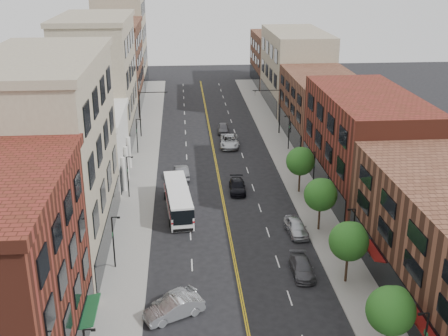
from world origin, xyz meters
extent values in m
plane|color=black|center=(0.00, 0.00, 0.00)|extent=(220.00, 220.00, 0.00)
cube|color=gray|center=(-10.00, 35.00, 0.07)|extent=(4.00, 110.00, 0.15)
cube|color=gray|center=(10.00, 35.00, 0.07)|extent=(4.00, 110.00, 0.15)
cube|color=gray|center=(-17.00, 13.00, 9.00)|extent=(10.00, 22.00, 18.00)
cube|color=silver|center=(-17.00, 31.00, 4.00)|extent=(10.00, 14.00, 8.00)
cube|color=gray|center=(-17.00, 48.00, 9.00)|extent=(10.00, 20.00, 18.00)
cube|color=brown|center=(-17.00, 68.00, 7.50)|extent=(10.00, 20.00, 15.00)
cube|color=gray|center=(-17.00, 86.00, 10.00)|extent=(10.00, 16.00, 20.00)
cube|color=#5B2418|center=(17.00, 24.00, 6.00)|extent=(10.00, 22.00, 12.00)
cube|color=brown|center=(17.00, 45.00, 5.00)|extent=(10.00, 20.00, 10.00)
cube|color=gray|center=(17.00, 66.00, 7.00)|extent=(10.00, 22.00, 14.00)
cube|color=brown|center=(17.00, 86.00, 5.50)|extent=(10.00, 18.00, 11.00)
sphere|color=#175018|center=(9.30, -6.00, 4.04)|extent=(3.40, 3.40, 3.40)
sphere|color=#175018|center=(9.80, -5.60, 4.55)|extent=(2.04, 2.04, 2.04)
cylinder|color=black|center=(9.30, 4.00, 1.40)|extent=(0.22, 0.22, 2.50)
sphere|color=#175018|center=(9.30, 4.00, 4.04)|extent=(3.40, 3.40, 3.40)
sphere|color=#175018|center=(9.80, 4.40, 4.55)|extent=(2.04, 2.04, 2.04)
cylinder|color=black|center=(9.30, 14.00, 1.40)|extent=(0.22, 0.22, 2.50)
sphere|color=#175018|center=(9.30, 14.00, 4.04)|extent=(3.40, 3.40, 3.40)
sphere|color=#175018|center=(9.80, 14.40, 4.55)|extent=(2.04, 2.04, 2.04)
cylinder|color=black|center=(9.30, 24.00, 1.40)|extent=(0.22, 0.22, 2.50)
sphere|color=#175018|center=(9.30, 24.00, 4.04)|extent=(3.40, 3.40, 3.40)
sphere|color=#175018|center=(9.80, 24.40, 4.55)|extent=(2.04, 2.04, 2.04)
cylinder|color=black|center=(-10.65, -8.00, 5.15)|extent=(0.70, 0.10, 0.10)
cube|color=black|center=(-10.40, -8.00, 5.10)|extent=(0.28, 0.14, 0.14)
cylinder|color=black|center=(-11.00, 8.00, 2.65)|extent=(0.14, 0.14, 5.00)
cylinder|color=black|center=(-10.65, 8.00, 5.15)|extent=(0.70, 0.10, 0.10)
cube|color=black|center=(-10.40, 8.00, 5.10)|extent=(0.28, 0.14, 0.14)
cube|color=#19592D|center=(-11.00, 8.00, 3.55)|extent=(0.04, 0.55, 0.35)
cylinder|color=black|center=(-11.00, 24.00, 2.65)|extent=(0.14, 0.14, 5.00)
cylinder|color=black|center=(-10.65, 24.00, 5.15)|extent=(0.70, 0.10, 0.10)
cube|color=black|center=(-10.40, 24.00, 5.10)|extent=(0.28, 0.14, 0.14)
cube|color=#19592D|center=(-11.00, 24.00, 3.55)|extent=(0.04, 0.55, 0.35)
cylinder|color=black|center=(-11.00, 40.00, 2.65)|extent=(0.14, 0.14, 5.00)
cylinder|color=black|center=(-10.65, 40.00, 5.15)|extent=(0.70, 0.10, 0.10)
cube|color=black|center=(-10.40, 40.00, 5.10)|extent=(0.28, 0.14, 0.14)
cube|color=#19592D|center=(-11.00, 40.00, 3.55)|extent=(0.04, 0.55, 0.35)
cylinder|color=black|center=(10.65, -8.00, 5.15)|extent=(0.70, 0.10, 0.10)
cube|color=black|center=(10.40, -8.00, 5.10)|extent=(0.28, 0.14, 0.14)
cube|color=#19592D|center=(11.00, -8.00, 3.55)|extent=(0.04, 0.55, 0.35)
cylinder|color=black|center=(11.00, 8.00, 2.65)|extent=(0.14, 0.14, 5.00)
cylinder|color=black|center=(10.65, 8.00, 5.15)|extent=(0.70, 0.10, 0.10)
cube|color=black|center=(10.40, 8.00, 5.10)|extent=(0.28, 0.14, 0.14)
cube|color=#19592D|center=(11.00, 8.00, 3.55)|extent=(0.04, 0.55, 0.35)
cylinder|color=black|center=(11.00, 24.00, 2.65)|extent=(0.14, 0.14, 5.00)
cylinder|color=black|center=(10.65, 24.00, 5.15)|extent=(0.70, 0.10, 0.10)
cube|color=black|center=(10.40, 24.00, 5.10)|extent=(0.28, 0.14, 0.14)
cube|color=#19592D|center=(11.00, 24.00, 3.55)|extent=(0.04, 0.55, 0.35)
cylinder|color=black|center=(11.00, 40.00, 2.65)|extent=(0.14, 0.14, 5.00)
cylinder|color=black|center=(10.65, 40.00, 5.15)|extent=(0.70, 0.10, 0.10)
cube|color=black|center=(10.40, 40.00, 5.10)|extent=(0.28, 0.14, 0.14)
cube|color=#19592D|center=(11.00, 40.00, 3.55)|extent=(0.04, 0.55, 0.35)
cylinder|color=black|center=(-11.00, 48.00, 3.75)|extent=(0.18, 0.18, 7.20)
cylinder|color=black|center=(-8.80, 48.00, 7.15)|extent=(4.40, 0.12, 0.12)
imported|color=black|center=(-7.00, 48.00, 6.75)|extent=(0.15, 0.18, 0.90)
cylinder|color=black|center=(11.00, 48.00, 3.75)|extent=(0.18, 0.18, 7.20)
cylinder|color=black|center=(8.80, 48.00, 7.15)|extent=(4.40, 0.12, 0.12)
imported|color=black|center=(7.00, 48.00, 6.75)|extent=(0.15, 0.18, 0.90)
cube|color=white|center=(-5.22, 19.78, 1.50)|extent=(3.32, 11.05, 2.63)
cube|color=black|center=(-5.22, 19.78, 2.13)|extent=(3.36, 11.09, 0.95)
cube|color=#A70B13|center=(-5.22, 19.78, 1.22)|extent=(3.36, 11.09, 0.20)
cube|color=black|center=(-4.73, 14.34, 1.72)|extent=(1.99, 0.24, 1.45)
cylinder|color=black|center=(-6.09, 16.06, 0.44)|extent=(0.33, 0.89, 0.87)
cylinder|color=black|center=(-3.70, 16.27, 0.44)|extent=(0.33, 0.89, 0.87)
cylinder|color=black|center=(-6.74, 23.29, 0.44)|extent=(0.33, 0.89, 0.87)
cylinder|color=black|center=(-4.35, 23.50, 0.44)|extent=(0.33, 0.89, 0.87)
imported|color=#ADB1B5|center=(-5.60, 1.68, 0.68)|extent=(4.19, 3.63, 1.36)
imported|color=silver|center=(-5.60, 0.12, 0.80)|extent=(5.07, 3.67, 1.59)
imported|color=#46464A|center=(5.80, 5.66, 0.66)|extent=(1.91, 4.57, 1.32)
imported|color=silver|center=(6.83, 13.45, 0.77)|extent=(2.18, 4.66, 1.54)
imported|color=#4D4E52|center=(-4.76, 30.03, 0.78)|extent=(2.07, 4.88, 1.57)
imported|color=black|center=(1.92, 24.91, 0.68)|extent=(2.11, 4.79, 1.37)
imported|color=silver|center=(2.48, 42.27, 0.82)|extent=(3.18, 6.11, 1.64)
imported|color=#58575D|center=(2.11, 49.38, 0.74)|extent=(2.06, 4.44, 1.47)
camera|label=1|loc=(-4.61, -37.40, 26.69)|focal=45.00mm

